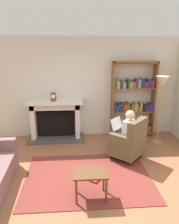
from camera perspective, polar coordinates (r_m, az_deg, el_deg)
ground at (r=4.19m, az=-0.10°, el=-18.78°), size 14.00×14.00×0.00m
back_wall at (r=6.06m, az=-1.94°, el=6.32°), size 5.60×0.10×2.70m
area_rug at (r=4.44m, az=-0.41°, el=-16.48°), size 2.40×1.80×0.01m
fireplace at (r=6.02m, az=-8.72°, el=-1.59°), size 1.49×0.64×1.07m
mantel_clock at (r=5.77m, az=-9.32°, el=3.88°), size 0.14×0.14×0.22m
bookshelf at (r=6.15m, az=11.19°, el=2.42°), size 1.19×0.32×2.06m
armchair_reading at (r=4.94m, az=10.31°, el=-7.63°), size 0.89×0.89×0.97m
seated_reader at (r=4.91m, az=9.22°, el=-5.21°), size 0.59×0.58×1.14m
side_table at (r=3.72m, az=0.30°, el=-16.34°), size 0.56×0.39×0.48m
scattered_books at (r=4.41m, az=0.19°, el=-16.32°), size 0.39×0.45×0.04m
floor_lamp at (r=5.72m, az=18.20°, el=6.17°), size 0.32×0.32×1.74m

